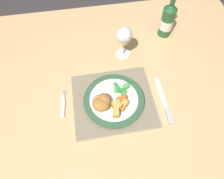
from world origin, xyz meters
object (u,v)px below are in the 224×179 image
at_px(dining_table, 102,92).
at_px(fork, 63,105).
at_px(table_knife, 165,104).
at_px(bottle, 167,20).
at_px(wine_glass, 124,37).
at_px(dinner_plate, 114,100).

xyz_separation_m(dining_table, fork, (-0.16, -0.08, 0.08)).
height_order(table_knife, bottle, bottle).
distance_m(wine_glass, bottle, 0.25).
bearing_deg(table_knife, dinner_plate, 167.18).
relative_size(fork, table_knife, 0.58).
relative_size(table_knife, wine_glass, 1.37).
relative_size(table_knife, bottle, 0.87).
bearing_deg(table_knife, bottle, 73.64).
height_order(fork, table_knife, table_knife).
relative_size(dining_table, bottle, 6.20).
bearing_deg(fork, dinner_plate, -4.90).
relative_size(dinner_plate, bottle, 0.99).
relative_size(dinner_plate, wine_glass, 1.55).
xyz_separation_m(fork, bottle, (0.51, 0.32, 0.08)).
relative_size(fork, bottle, 0.51).
distance_m(table_knife, wine_glass, 0.33).
bearing_deg(wine_glass, fork, -142.09).
bearing_deg(bottle, dinner_plate, -132.69).
height_order(dining_table, table_knife, table_knife).
distance_m(dinner_plate, table_knife, 0.20).
xyz_separation_m(dinner_plate, table_knife, (0.20, -0.05, -0.01)).
xyz_separation_m(dinner_plate, bottle, (0.31, 0.34, 0.07)).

